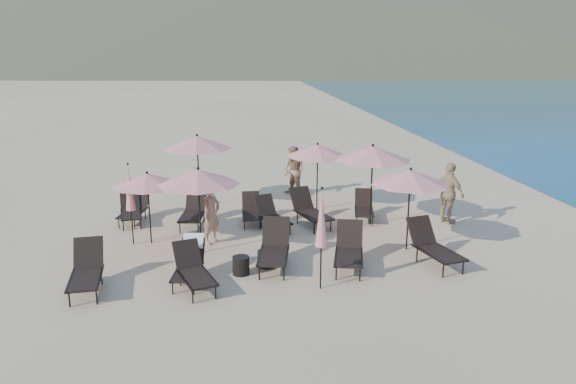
{
  "coord_description": "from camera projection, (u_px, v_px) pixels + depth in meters",
  "views": [
    {
      "loc": [
        -1.63,
        -12.34,
        5.3
      ],
      "look_at": [
        0.21,
        3.5,
        1.1
      ],
      "focal_mm": 35.0,
      "sensor_mm": 36.0,
      "label": 1
    }
  ],
  "objects": [
    {
      "name": "umbrella_open_5",
      "position": [
        373.0,
        153.0,
        16.52
      ],
      "size": [
        2.31,
        2.31,
        2.48
      ],
      "color": "black",
      "rests_on": "ground"
    },
    {
      "name": "ground",
      "position": [
        296.0,
        274.0,
        13.38
      ],
      "size": [
        800.0,
        800.0,
        0.0
      ],
      "primitive_type": "plane",
      "color": "#D6BA8C",
      "rests_on": "ground"
    },
    {
      "name": "umbrella_closed_0",
      "position": [
        322.0,
        219.0,
        12.16
      ],
      "size": [
        0.28,
        0.28,
        2.36
      ],
      "color": "black",
      "rests_on": "ground"
    },
    {
      "name": "lounger_4",
      "position": [
        349.0,
        249.0,
        13.66
      ],
      "size": [
        1.05,
        1.85,
        1.0
      ],
      "rotation": [
        0.0,
        0.0,
        -0.24
      ],
      "color": "black",
      "rests_on": "ground"
    },
    {
      "name": "umbrella_closed_1",
      "position": [
        130.0,
        188.0,
        14.99
      ],
      "size": [
        0.27,
        0.27,
        2.27
      ],
      "color": "black",
      "rests_on": "ground"
    },
    {
      "name": "hotel_skyline",
      "position": [
        18.0,
        2.0,
        257.3
      ],
      "size": [
        109.0,
        82.0,
        55.0
      ],
      "color": "beige",
      "rests_on": "ground"
    },
    {
      "name": "umbrella_open_0",
      "position": [
        147.0,
        180.0,
        15.02
      ],
      "size": [
        1.88,
        1.88,
        2.03
      ],
      "color": "black",
      "rests_on": "ground"
    },
    {
      "name": "lounger_9",
      "position": [
        272.0,
        215.0,
        16.56
      ],
      "size": [
        1.08,
        1.67,
        0.9
      ],
      "rotation": [
        0.0,
        0.0,
        0.34
      ],
      "color": "black",
      "rests_on": "ground"
    },
    {
      "name": "lounger_11",
      "position": [
        364.0,
        207.0,
        17.47
      ],
      "size": [
        0.86,
        1.56,
        0.85
      ],
      "rotation": [
        0.0,
        0.0,
        -0.21
      ],
      "color": "black",
      "rests_on": "ground"
    },
    {
      "name": "lounger_0",
      "position": [
        86.0,
        270.0,
        12.4
      ],
      "size": [
        0.84,
        1.8,
        1.0
      ],
      "rotation": [
        0.0,
        0.0,
        0.11
      ],
      "color": "black",
      "rests_on": "ground"
    },
    {
      "name": "beachgoer_a",
      "position": [
        211.0,
        214.0,
        15.26
      ],
      "size": [
        0.7,
        0.71,
        1.65
      ],
      "primitive_type": "imported",
      "rotation": [
        0.0,
        0.0,
        0.83
      ],
      "color": "#A47659",
      "rests_on": "ground"
    },
    {
      "name": "side_table_0",
      "position": [
        241.0,
        265.0,
        13.31
      ],
      "size": [
        0.4,
        0.4,
        0.44
      ],
      "primitive_type": "cylinder",
      "color": "black",
      "rests_on": "ground"
    },
    {
      "name": "lounger_1",
      "position": [
        190.0,
        262.0,
        12.92
      ],
      "size": [
        0.77,
        1.58,
        0.95
      ],
      "rotation": [
        0.0,
        0.0,
        -0.15
      ],
      "color": "black",
      "rests_on": "ground"
    },
    {
      "name": "lounger_3",
      "position": [
        274.0,
        247.0,
        13.72
      ],
      "size": [
        0.99,
        1.91,
        1.05
      ],
      "rotation": [
        0.0,
        0.0,
        -0.17
      ],
      "color": "black",
      "rests_on": "ground"
    },
    {
      "name": "lounger_8",
      "position": [
        194.0,
        211.0,
        16.9
      ],
      "size": [
        0.86,
        1.76,
        0.97
      ],
      "rotation": [
        0.0,
        0.0,
        -0.13
      ],
      "color": "black",
      "rests_on": "ground"
    },
    {
      "name": "beachgoer_b",
      "position": [
        294.0,
        171.0,
        20.17
      ],
      "size": [
        1.07,
        1.1,
        1.78
      ],
      "primitive_type": "imported",
      "rotation": [
        0.0,
        0.0,
        -0.9
      ],
      "color": "#916D4B",
      "rests_on": "ground"
    },
    {
      "name": "lounger_6",
      "position": [
        131.0,
        209.0,
        17.14
      ],
      "size": [
        0.86,
        1.65,
        0.9
      ],
      "rotation": [
        0.0,
        0.0,
        0.18
      ],
      "color": "black",
      "rests_on": "ground"
    },
    {
      "name": "lounger_5",
      "position": [
        433.0,
        245.0,
        13.89
      ],
      "size": [
        1.08,
        1.89,
        1.02
      ],
      "rotation": [
        0.0,
        0.0,
        0.24
      ],
      "color": "black",
      "rests_on": "ground"
    },
    {
      "name": "lounger_12",
      "position": [
        251.0,
        210.0,
        17.13
      ],
      "size": [
        0.59,
        1.48,
        0.84
      ],
      "rotation": [
        0.0,
        0.0,
        -0.02
      ],
      "color": "black",
      "rests_on": "ground"
    },
    {
      "name": "umbrella_open_1",
      "position": [
        198.0,
        177.0,
        14.24
      ],
      "size": [
        2.14,
        2.14,
        2.31
      ],
      "color": "black",
      "rests_on": "ground"
    },
    {
      "name": "beachgoer_c",
      "position": [
        449.0,
        193.0,
        16.97
      ],
      "size": [
        0.89,
        1.19,
        1.88
      ],
      "primitive_type": "imported",
      "rotation": [
        0.0,
        0.0,
        2.02
      ],
      "color": "tan",
      "rests_on": "ground"
    },
    {
      "name": "side_table_1",
      "position": [
        266.0,
        259.0,
        13.78
      ],
      "size": [
        0.42,
        0.42,
        0.41
      ],
      "primitive_type": "cylinder",
      "color": "black",
      "rests_on": "ground"
    },
    {
      "name": "volcanic_headland",
      "position": [
        354.0,
        4.0,
        305.31
      ],
      "size": [
        690.0,
        690.0,
        55.0
      ],
      "color": "brown",
      "rests_on": "ground"
    },
    {
      "name": "umbrella_open_3",
      "position": [
        197.0,
        142.0,
        18.5
      ],
      "size": [
        2.29,
        2.29,
        2.46
      ],
      "color": "black",
      "rests_on": "ground"
    },
    {
      "name": "umbrella_open_2",
      "position": [
        410.0,
        177.0,
        14.49
      ],
      "size": [
        2.08,
        2.08,
        2.24
      ],
      "color": "black",
      "rests_on": "ground"
    },
    {
      "name": "lounger_7",
      "position": [
        135.0,
        208.0,
        17.27
      ],
      "size": [
        0.88,
        1.61,
        0.88
      ],
      "rotation": [
        0.0,
        0.0,
        -0.21
      ],
      "color": "black",
      "rests_on": "ground"
    },
    {
      "name": "lounger_10",
      "position": [
        310.0,
        210.0,
        16.92
      ],
      "size": [
        1.2,
        1.89,
        1.01
      ],
      "rotation": [
        0.0,
        0.0,
        0.33
      ],
      "color": "black",
      "rests_on": "ground"
    },
    {
      "name": "lounger_2",
      "position": [
        194.0,
        270.0,
        12.51
      ],
      "size": [
        1.09,
        1.72,
        0.92
      ],
      "rotation": [
        0.0,
        0.0,
        0.32
      ],
      "color": "black",
      "rests_on": "ground"
    },
    {
      "name": "umbrella_open_4",
      "position": [
        318.0,
        150.0,
        18.13
      ],
      "size": [
        2.08,
        2.08,
        2.24
      ],
      "color": "black",
      "rests_on": "ground"
    }
  ]
}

